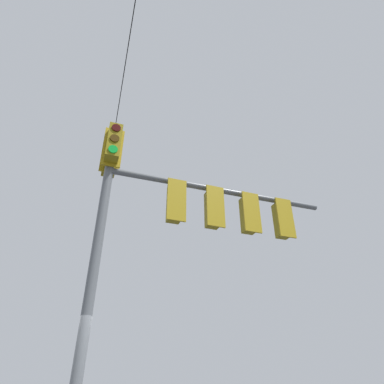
{
  "coord_description": "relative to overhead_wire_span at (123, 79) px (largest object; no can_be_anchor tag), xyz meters",
  "views": [
    {
      "loc": [
        -2.61,
        5.48,
        1.44
      ],
      "look_at": [
        -1.69,
        -1.15,
        5.39
      ],
      "focal_mm": 30.91,
      "sensor_mm": 36.0,
      "label": 1
    }
  ],
  "objects": [
    {
      "name": "overhead_wire_span",
      "position": [
        0.0,
        0.0,
        0.0
      ],
      "size": [
        12.88,
        27.58,
        1.16
      ],
      "color": "black"
    },
    {
      "name": "signal_mast_assembly",
      "position": [
        -1.95,
        0.57,
        -5.24
      ],
      "size": [
        5.23,
        3.0,
        6.64
      ],
      "color": "slate",
      "rests_on": "ground"
    }
  ]
}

